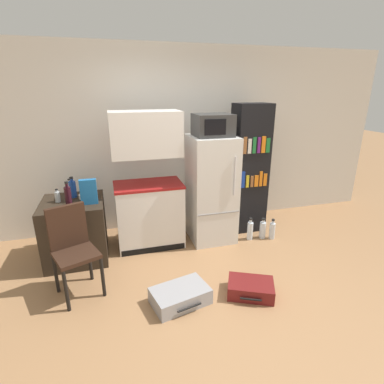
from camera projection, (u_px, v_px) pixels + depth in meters
The scene contains 19 objects.
ground_plane at pixel (224, 295), 3.16m from camera, with size 24.00×24.00×0.00m, color #A3754C.
wall_back at pixel (191, 139), 4.59m from camera, with size 6.40×0.10×2.66m.
side_table at pixel (76, 230), 3.76m from camera, with size 0.73×0.75×0.77m.
kitchen_hutch at pixel (148, 188), 3.95m from camera, with size 0.89×0.55×1.81m.
refrigerator at pixel (211, 189), 4.16m from camera, with size 0.60×0.65×1.47m.
microwave at pixel (213, 125), 3.87m from camera, with size 0.48×0.44×0.28m.
bookshelf at pixel (249, 170), 4.38m from camera, with size 0.50×0.36×1.87m.
bottle_clear_short at pixel (57, 196), 3.59m from camera, with size 0.06×0.06×0.16m.
bottle_wine_dark at pixel (68, 197), 3.40m from camera, with size 0.07×0.07×0.31m.
bottle_blue_soda at pixel (73, 189), 3.74m from camera, with size 0.09×0.09×0.26m.
bottle_milk_white at pixel (70, 187), 3.88m from camera, with size 0.06×0.06×0.20m.
bowl at pixel (86, 196), 3.74m from camera, with size 0.18×0.18×0.05m.
cereal_box at pixel (89, 192), 3.51m from camera, with size 0.19×0.07×0.30m.
chair at pixel (72, 243), 3.06m from camera, with size 0.52×0.52×0.95m.
suitcase_large_flat at pixel (251, 288), 3.15m from camera, with size 0.56×0.49×0.15m.
suitcase_small_flat at pixel (180, 296), 3.02m from camera, with size 0.63×0.48×0.16m.
water_bottle_front at pixel (272, 230), 4.31m from camera, with size 0.08×0.08×0.30m.
water_bottle_middle at pixel (263, 230), 4.33m from camera, with size 0.09×0.09×0.31m.
water_bottle_back at pixel (250, 230), 4.28m from camera, with size 0.08×0.08×0.33m.
Camera 1 is at (-1.04, -2.44, 2.06)m, focal length 28.00 mm.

